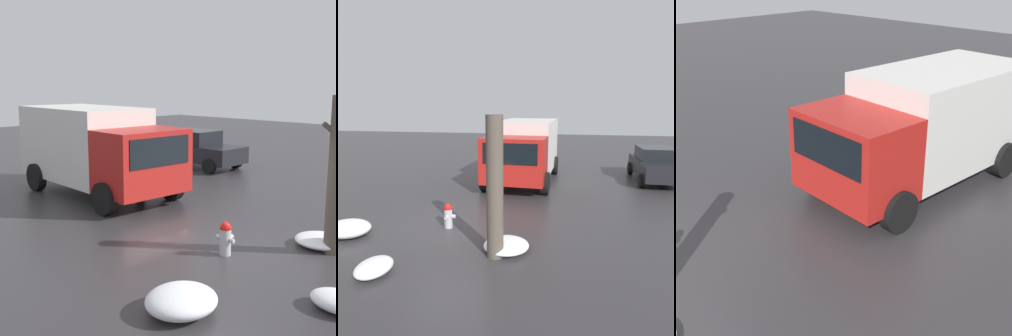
# 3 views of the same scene
# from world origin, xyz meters

# --- Properties ---
(ground_plane) EXTENTS (60.00, 60.00, 0.00)m
(ground_plane) POSITION_xyz_m (0.00, 0.00, 0.00)
(ground_plane) COLOR #333033
(fire_hydrant) EXTENTS (0.44, 0.34, 0.71)m
(fire_hydrant) POSITION_xyz_m (0.00, -0.00, 0.37)
(fire_hydrant) COLOR #B7B7BC
(fire_hydrant) RESTS_ON ground_plane
(tree_trunk) EXTENTS (0.59, 0.39, 3.29)m
(tree_trunk) POSITION_xyz_m (-1.51, -1.72, 1.66)
(tree_trunk) COLOR brown
(tree_trunk) RESTS_ON ground_plane
(delivery_truck) EXTENTS (6.05, 2.99, 2.75)m
(delivery_truck) POSITION_xyz_m (6.29, -1.39, 1.51)
(delivery_truck) COLOR red
(delivery_truck) RESTS_ON ground_plane
(pedestrian) EXTENTS (0.38, 0.38, 1.76)m
(pedestrian) POSITION_xyz_m (5.06, -2.14, 0.96)
(pedestrian) COLOR #23232D
(pedestrian) RESTS_ON ground_plane
(parked_car) EXTENTS (4.10, 1.92, 1.55)m
(parked_car) POSITION_xyz_m (7.33, -7.33, 0.78)
(parked_car) COLOR black
(parked_car) RESTS_ON ground_plane
(snow_pile_by_hydrant) EXTENTS (1.08, 1.20, 0.42)m
(snow_pile_by_hydrant) POSITION_xyz_m (-1.07, 2.45, 0.21)
(snow_pile_by_hydrant) COLOR white
(snow_pile_by_hydrant) RESTS_ON ground_plane
(snow_pile_curbside) EXTENTS (1.14, 1.11, 0.26)m
(snow_pile_curbside) POSITION_xyz_m (-1.15, -1.91, 0.13)
(snow_pile_curbside) COLOR white
(snow_pile_curbside) RESTS_ON ground_plane
(snow_pile_by_tree) EXTENTS (0.97, 0.71, 0.29)m
(snow_pile_by_tree) POSITION_xyz_m (-2.77, 0.61, 0.15)
(snow_pile_by_tree) COLOR white
(snow_pile_by_tree) RESTS_ON ground_plane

